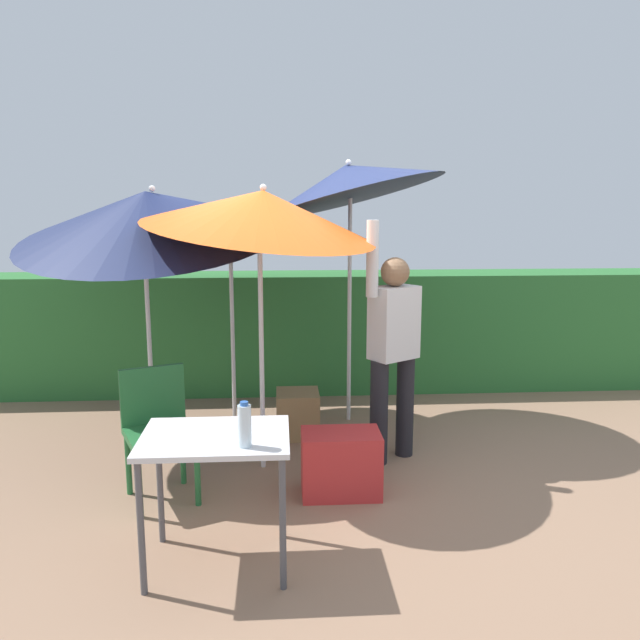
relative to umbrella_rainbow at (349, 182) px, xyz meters
name	(u,v)px	position (x,y,z in m)	size (l,w,h in m)	color
ground_plane	(323,468)	(-0.31, -1.06, -2.19)	(24.00, 24.00, 0.00)	#937056
hedge_row	(309,331)	(-0.31, 1.12, -1.56)	(8.00, 0.70, 1.26)	#2D7033
umbrella_rainbow	(349,182)	(0.00, 0.00, 0.00)	(1.69, 1.65, 2.60)	silver
umbrella_orange	(229,227)	(-1.05, -0.05, -0.39)	(1.77, 1.78, 2.01)	silver
umbrella_yellow	(148,214)	(-1.64, -0.55, -0.27)	(2.09, 2.08, 2.37)	silver
umbrella_navy	(261,212)	(-0.74, -0.98, -0.25)	(1.75, 1.73, 2.27)	silver
person_vendor	(393,344)	(0.25, -0.91, -1.25)	(0.51, 0.38, 1.88)	black
chair_plastic	(158,425)	(-1.46, -1.44, -1.68)	(0.58, 0.58, 0.89)	#236633
cooler_box	(341,463)	(-0.21, -1.50, -1.96)	(0.54, 0.34, 0.45)	red
crate_cardboard	(298,414)	(-0.47, -0.35, -1.99)	(0.37, 0.37, 0.39)	#9E7A4C
folding_table	(216,451)	(-0.98, -2.32, -1.52)	(0.80, 0.60, 0.76)	#4C4C51
bottle_water	(245,425)	(-0.81, -2.50, -1.31)	(0.07, 0.07, 0.24)	silver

